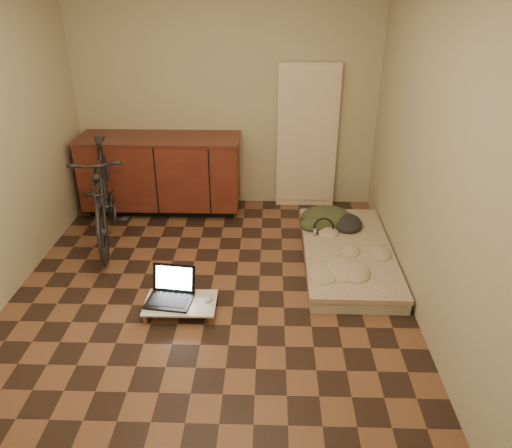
{
  "coord_description": "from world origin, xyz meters",
  "views": [
    {
      "loc": [
        0.52,
        -3.75,
        2.56
      ],
      "look_at": [
        0.4,
        0.25,
        0.55
      ],
      "focal_mm": 35.0,
      "sensor_mm": 36.0,
      "label": 1
    }
  ],
  "objects_px": {
    "bicycle": "(103,189)",
    "laptop": "(171,293)",
    "lap_desk": "(181,303)",
    "futon": "(347,254)"
  },
  "relations": [
    {
      "from": "bicycle",
      "to": "laptop",
      "type": "relative_size",
      "value": 4.36
    },
    {
      "from": "bicycle",
      "to": "laptop",
      "type": "bearing_deg",
      "value": -67.45
    },
    {
      "from": "bicycle",
      "to": "lap_desk",
      "type": "distance_m",
      "value": 1.69
    },
    {
      "from": "futon",
      "to": "lap_desk",
      "type": "height_order",
      "value": "futon"
    },
    {
      "from": "futon",
      "to": "bicycle",
      "type": "bearing_deg",
      "value": 171.4
    },
    {
      "from": "futon",
      "to": "lap_desk",
      "type": "xyz_separation_m",
      "value": [
        -1.51,
        -0.89,
        0.01
      ]
    },
    {
      "from": "bicycle",
      "to": "laptop",
      "type": "distance_m",
      "value": 1.59
    },
    {
      "from": "lap_desk",
      "to": "laptop",
      "type": "bearing_deg",
      "value": 150.83
    },
    {
      "from": "futon",
      "to": "lap_desk",
      "type": "bearing_deg",
      "value": -149.26
    },
    {
      "from": "bicycle",
      "to": "lap_desk",
      "type": "xyz_separation_m",
      "value": [
        0.99,
        -1.28,
        -0.49
      ]
    }
  ]
}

